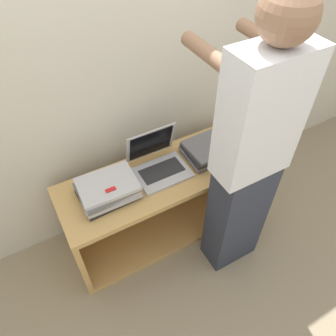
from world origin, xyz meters
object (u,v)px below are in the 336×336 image
(laptop_open, at_px, (159,163))
(laptop_stack_right, at_px, (210,149))
(person, at_px, (249,161))
(laptop_stack_left, at_px, (108,189))

(laptop_open, distance_m, laptop_stack_right, 0.37)
(laptop_stack_right, height_order, person, person)
(laptop_open, relative_size, laptop_stack_left, 0.96)
(laptop_stack_left, height_order, laptop_stack_right, laptop_stack_left)
(laptop_stack_right, relative_size, person, 0.20)
(laptop_stack_left, height_order, person, person)
(laptop_open, xyz_separation_m, laptop_stack_right, (0.37, -0.05, -0.01))
(laptop_open, bearing_deg, laptop_stack_right, -7.59)
(laptop_stack_right, bearing_deg, laptop_open, 172.41)
(laptop_stack_left, distance_m, person, 0.83)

